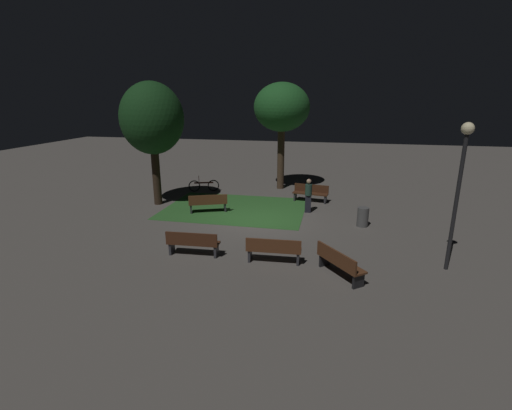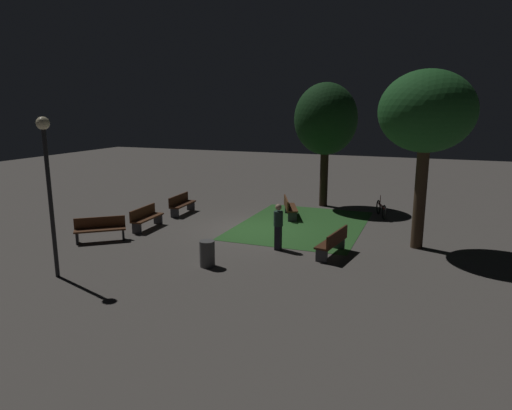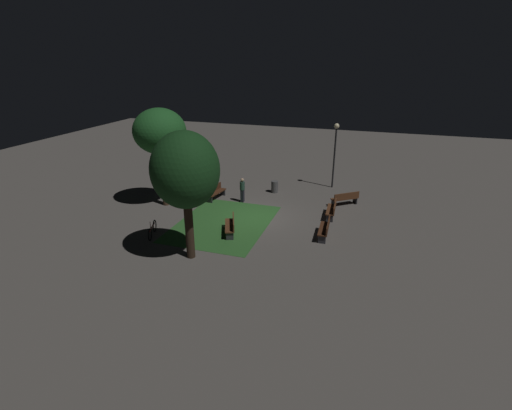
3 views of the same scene
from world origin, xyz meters
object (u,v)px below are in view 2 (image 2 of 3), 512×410
Objects in this scene: trash_bin at (207,254)px; pedestrian at (278,226)px; tree_near_wall at (326,120)px; bench_by_lamp at (289,207)px; bench_near_trees at (100,228)px; bicycle at (381,209)px; tree_left_canopy at (427,113)px; bench_front_right at (146,217)px; bench_lawn_edge at (181,204)px; lamp_post_near_wall at (48,171)px; bench_corner at (333,242)px.

pedestrian is (-2.41, 1.50, 0.44)m from trash_bin.
bench_by_lamp is at bearing -16.13° from tree_near_wall.
bicycle reaches higher than bench_near_trees.
tree_left_canopy is 7.42× the size of trash_bin.
bicycle is (-5.52, 8.67, -0.14)m from bench_front_right.
bench_lawn_edge is 0.30× the size of tree_left_canopy.
bench_front_right is 5.92m from pedestrian.
bicycle is 6.81m from pedestrian.
trash_bin is at bearing -26.57° from bicycle.
lamp_post_near_wall is (12.36, -4.99, -1.12)m from tree_near_wall.
tree_near_wall is 1.31× the size of lamp_post_near_wall.
bench_front_right is 2.16m from bench_near_trees.
bench_lawn_edge is 0.98× the size of bench_corner.
bench_corner is 5.45m from bench_by_lamp.
bench_lawn_edge is at bearing -72.61° from bicycle.
bench_corner is at bearing 124.11° from lamp_post_near_wall.
lamp_post_near_wall is at bearing -57.10° from trash_bin.
pedestrian is (-4.78, 5.16, -2.26)m from lamp_post_near_wall.
bench_near_trees is 6.57m from pedestrian.
tree_near_wall reaches higher than bicycle.
lamp_post_near_wall is at bearing -35.99° from bicycle.
bench_by_lamp is 0.40× the size of lamp_post_near_wall.
trash_bin is at bearing 78.62° from bench_near_trees.
pedestrian is at bearing -66.07° from tree_left_canopy.
bench_by_lamp is at bearing -67.57° from bicycle.
tree_left_canopy is 6.18m from pedestrian.
lamp_post_near_wall is at bearing -55.89° from bench_corner.
pedestrian is at bearing 148.13° from trash_bin.
pedestrian reaches higher than bicycle.
tree_near_wall reaches higher than bench_corner.
bench_front_right is 0.98× the size of bench_corner.
bench_by_lamp is 1.15× the size of pedestrian.
bicycle is (-8.60, 4.30, -0.06)m from trash_bin.
bench_lawn_edge is 7.96m from tree_near_wall.
trash_bin is at bearing 122.90° from lamp_post_near_wall.
bicycle is (1.39, 2.97, -3.88)m from tree_near_wall.
bench_by_lamp is 0.30× the size of tree_left_canopy.
bench_by_lamp is 1.11× the size of bicycle.
bench_corner is 5.26m from tree_left_canopy.
trash_bin is (-2.37, 3.66, -2.70)m from lamp_post_near_wall.
trash_bin is (3.08, 4.37, -0.07)m from bench_front_right.
tree_near_wall reaches higher than lamp_post_near_wall.
bench_near_trees is at bearing -159.65° from lamp_post_near_wall.
lamp_post_near_wall is (4.79, -7.08, 2.63)m from bench_corner.
bench_front_right is 0.30× the size of tree_near_wall.
bench_front_right is at bearing -39.51° from tree_near_wall.
bench_by_lamp and bench_near_trees have the same top height.
trash_bin is 0.51× the size of pedestrian.
bench_corner is at bearing 99.79° from bench_near_trees.
bench_lawn_edge is 4.92m from bench_near_trees.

